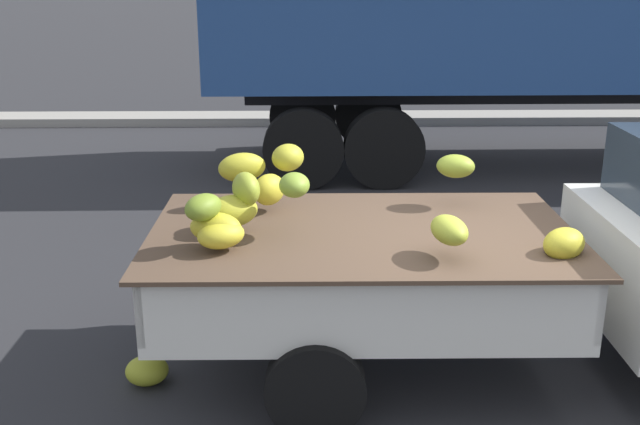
{
  "coord_description": "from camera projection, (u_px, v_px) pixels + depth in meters",
  "views": [
    {
      "loc": [
        -1.27,
        -4.73,
        2.83
      ],
      "look_at": [
        -1.18,
        0.19,
        1.21
      ],
      "focal_mm": 41.84,
      "sensor_mm": 36.0,
      "label": 1
    }
  ],
  "objects": [
    {
      "name": "ground",
      "position": [
        483.0,
        379.0,
        5.4
      ],
      "size": [
        220.0,
        220.0,
        0.0
      ],
      "primitive_type": "plane",
      "color": "#28282B"
    },
    {
      "name": "curb_strip",
      "position": [
        372.0,
        118.0,
        14.38
      ],
      "size": [
        80.0,
        0.8,
        0.16
      ],
      "primitive_type": "cube",
      "color": "gray",
      "rests_on": "ground"
    },
    {
      "name": "fallen_banana_bunch_near_tailgate",
      "position": [
        147.0,
        371.0,
        5.31
      ],
      "size": [
        0.33,
        0.29,
        0.2
      ],
      "primitive_type": "ellipsoid",
      "rotation": [
        0.0,
        0.0,
        3.22
      ],
      "color": "#9EA329",
      "rests_on": "ground"
    }
  ]
}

